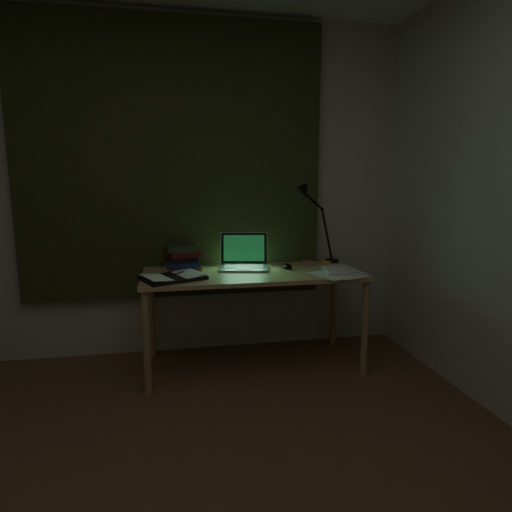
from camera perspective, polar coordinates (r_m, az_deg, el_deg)
The scene contains 11 objects.
wall_back at distance 3.28m, azimuth -10.89°, elevation 8.69°, with size 3.50×0.00×2.50m, color beige.
curtain at distance 3.24m, azimuth -11.00°, elevation 12.21°, with size 2.20×0.06×2.00m, color #2C351A.
desk at distance 3.07m, azimuth -0.42°, elevation -8.43°, with size 1.51×0.66×0.69m, color tan, non-canonical shape.
laptop at distance 3.04m, azimuth -1.65°, elevation 0.54°, with size 0.35×0.40×0.25m, color #ABACB0, non-canonical shape.
open_textbook at distance 2.79m, azimuth -11.01°, elevation -2.76°, with size 0.38×0.27×0.03m, color white, non-canonical shape.
book_stack at distance 3.09m, azimuth -9.79°, elevation -0.16°, with size 0.22×0.27×0.18m, color white, non-canonical shape.
loose_papers at distance 3.01m, azimuth 9.59°, elevation -1.92°, with size 0.33×0.35×0.02m, color silver, non-canonical shape.
mouse at distance 3.08m, azimuth 4.17°, elevation -1.38°, with size 0.07×0.11×0.04m, color black.
sticky_yellow at distance 3.38m, azimuth 9.32°, elevation -0.71°, with size 0.07×0.07×0.02m, color yellow.
sticky_pink at distance 3.33m, azimuth 6.87°, elevation -0.78°, with size 0.08×0.08×0.02m, color #F55F79.
desk_lamp at distance 3.37m, azimuth 10.19°, elevation 3.98°, with size 0.38×0.29×0.57m, color black, non-canonical shape.
Camera 1 is at (-0.00, -1.28, 1.30)m, focal length 30.00 mm.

